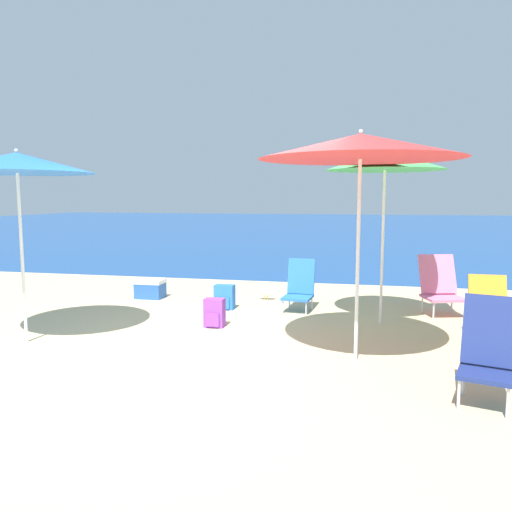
% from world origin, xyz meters
% --- Properties ---
extents(ground_plane, '(60.00, 60.00, 0.00)m').
position_xyz_m(ground_plane, '(0.00, 0.00, 0.00)').
color(ground_plane, '#C6B284').
extents(sea_water, '(60.00, 40.00, 0.01)m').
position_xyz_m(sea_water, '(0.00, 24.74, 0.00)').
color(sea_water, '#19478C').
rests_on(sea_water, ground).
extents(beach_umbrella_green, '(1.53, 1.53, 2.30)m').
position_xyz_m(beach_umbrella_green, '(1.73, 1.75, 2.13)').
color(beach_umbrella_green, white).
rests_on(beach_umbrella_green, ground).
extents(beach_umbrella_blue, '(1.71, 1.71, 2.21)m').
position_xyz_m(beach_umbrella_blue, '(-2.31, 0.02, 2.05)').
color(beach_umbrella_blue, white).
rests_on(beach_umbrella_blue, ground).
extents(beach_umbrella_red, '(2.02, 2.02, 2.33)m').
position_xyz_m(beach_umbrella_red, '(1.44, 0.15, 2.16)').
color(beach_umbrella_red, white).
rests_on(beach_umbrella_red, ground).
extents(beach_chair_orange, '(0.43, 0.56, 0.77)m').
position_xyz_m(beach_chair_orange, '(2.92, 1.17, 0.37)').
color(beach_chair_orange, silver).
rests_on(beach_chair_orange, ground).
extents(beach_chair_blue, '(0.46, 0.55, 0.76)m').
position_xyz_m(beach_chair_blue, '(0.57, 2.35, 0.36)').
color(beach_chair_blue, silver).
rests_on(beach_chair_blue, ground).
extents(beach_chair_pink, '(0.66, 0.72, 0.84)m').
position_xyz_m(beach_chair_pink, '(2.57, 2.54, 0.42)').
color(beach_chair_pink, silver).
rests_on(beach_chair_pink, ground).
extents(beach_chair_navy, '(0.53, 0.61, 0.86)m').
position_xyz_m(beach_chair_navy, '(2.51, -0.65, 0.44)').
color(beach_chair_navy, silver).
rests_on(beach_chair_navy, ground).
extents(backpack_purple, '(0.26, 0.20, 0.37)m').
position_xyz_m(backpack_purple, '(-0.37, 1.13, 0.18)').
color(backpack_purple, purple).
rests_on(backpack_purple, ground).
extents(backpack_blue, '(0.29, 0.21, 0.37)m').
position_xyz_m(backpack_blue, '(-0.54, 2.17, 0.18)').
color(backpack_blue, blue).
rests_on(backpack_blue, ground).
extents(cooler_box, '(0.46, 0.34, 0.31)m').
position_xyz_m(cooler_box, '(-1.97, 2.70, 0.16)').
color(cooler_box, '#2859B2').
rests_on(cooler_box, ground).
extents(seagull, '(0.27, 0.11, 0.23)m').
position_xyz_m(seagull, '(-0.05, 2.95, 0.14)').
color(seagull, gold).
rests_on(seagull, ground).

